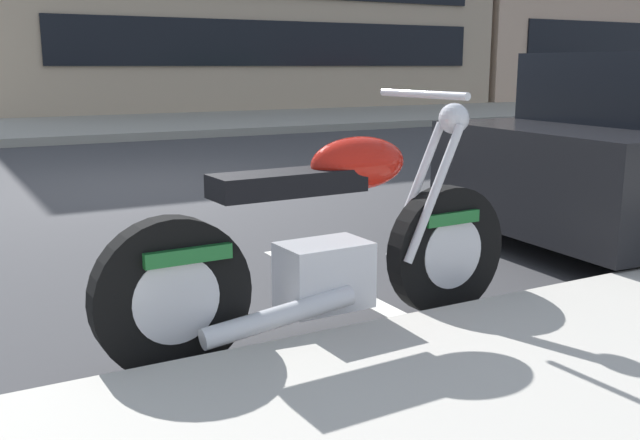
# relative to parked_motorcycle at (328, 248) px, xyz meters

# --- Properties ---
(ground_plane) EXTENTS (260.00, 260.00, 0.00)m
(ground_plane) POSITION_rel_parked_motorcycle_xyz_m (0.47, 4.59, -0.44)
(ground_plane) COLOR #333335
(sidewalk_far_curb) EXTENTS (120.00, 5.00, 0.14)m
(sidewalk_far_curb) POSITION_rel_parked_motorcycle_xyz_m (12.47, 11.79, -0.37)
(sidewalk_far_curb) COLOR gray
(sidewalk_far_curb) RESTS_ON ground
(parking_stall_stripe) EXTENTS (0.12, 2.20, 0.01)m
(parking_stall_stripe) POSITION_rel_parked_motorcycle_xyz_m (0.47, 0.49, -0.43)
(parking_stall_stripe) COLOR silver
(parking_stall_stripe) RESTS_ON ground
(parked_motorcycle) EXTENTS (2.09, 0.62, 1.13)m
(parked_motorcycle) POSITION_rel_parked_motorcycle_xyz_m (0.00, 0.00, 0.00)
(parked_motorcycle) COLOR black
(parked_motorcycle) RESTS_ON ground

